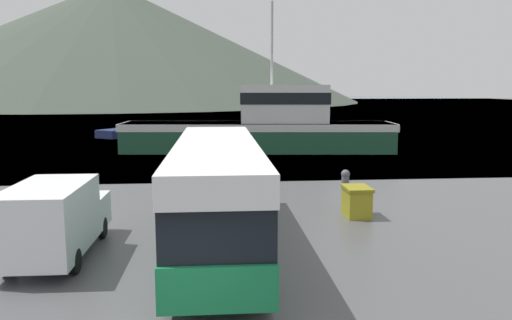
{
  "coord_description": "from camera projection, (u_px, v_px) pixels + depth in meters",
  "views": [
    {
      "loc": [
        0.63,
        -8.11,
        5.16
      ],
      "look_at": [
        2.5,
        13.16,
        2.0
      ],
      "focal_mm": 35.0,
      "sensor_mm": 36.0,
      "label": 1
    }
  ],
  "objects": [
    {
      "name": "tour_bus",
      "position": [
        217.0,
        188.0,
        16.18
      ],
      "size": [
        2.66,
        12.23,
        3.39
      ],
      "rotation": [
        0.0,
        0.0,
        -0.01
      ],
      "color": "#146B3D",
      "rests_on": "ground"
    },
    {
      "name": "water_surface",
      "position": [
        210.0,
        104.0,
        145.2
      ],
      "size": [
        240.0,
        240.0,
        0.0
      ],
      "primitive_type": "plane",
      "color": "slate",
      "rests_on": "ground"
    },
    {
      "name": "delivery_van",
      "position": [
        56.0,
        218.0,
        15.02
      ],
      "size": [
        2.09,
        5.42,
        2.34
      ],
      "rotation": [
        0.0,
        0.0,
        -0.01
      ],
      "color": "silver",
      "rests_on": "ground"
    },
    {
      "name": "small_boat",
      "position": [
        126.0,
        132.0,
        52.24
      ],
      "size": [
        5.51,
        6.62,
        0.81
      ],
      "rotation": [
        0.0,
        0.0,
        2.56
      ],
      "color": "#19234C",
      "rests_on": "water_surface"
    },
    {
      "name": "storage_bin",
      "position": [
        357.0,
        201.0,
        19.88
      ],
      "size": [
        1.0,
        1.42,
        1.21
      ],
      "color": "olive",
      "rests_on": "ground"
    },
    {
      "name": "hill_backdrop",
      "position": [
        113.0,
        43.0,
        171.54
      ],
      "size": [
        167.33,
        167.33,
        39.91
      ],
      "primitive_type": "cone",
      "color": "#3D473D",
      "rests_on": "ground"
    },
    {
      "name": "mooring_bollard",
      "position": [
        345.0,
        177.0,
        26.13
      ],
      "size": [
        0.46,
        0.46,
        0.85
      ],
      "color": "#4C4C51",
      "rests_on": "ground"
    },
    {
      "name": "fishing_boat",
      "position": [
        264.0,
        127.0,
        39.82
      ],
      "size": [
        21.82,
        6.18,
        11.69
      ],
      "rotation": [
        0.0,
        0.0,
        1.48
      ],
      "color": "#1E5138",
      "rests_on": "water_surface"
    }
  ]
}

